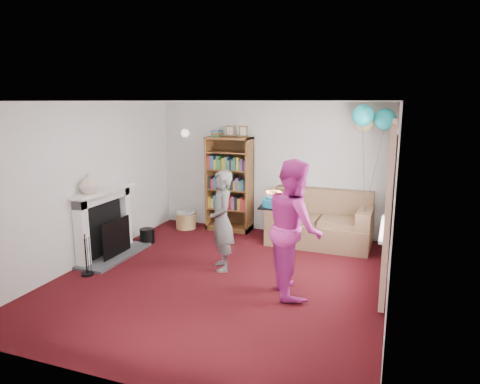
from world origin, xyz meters
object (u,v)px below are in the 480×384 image
at_px(bookcase, 230,185).
at_px(person_striped, 222,221).
at_px(sofa, 320,224).
at_px(person_magenta, 294,227).
at_px(birthday_cake, 273,203).

bearing_deg(bookcase, person_striped, -72.01).
height_order(sofa, person_magenta, person_magenta).
distance_m(bookcase, sofa, 1.92).
xyz_separation_m(bookcase, person_magenta, (1.83, -2.40, -0.01)).
bearing_deg(birthday_cake, bookcase, 124.04).
height_order(bookcase, person_magenta, bookcase).
relative_size(bookcase, person_striped, 1.36).
relative_size(person_striped, birthday_cake, 4.18).
height_order(bookcase, birthday_cake, bookcase).
height_order(person_striped, birthday_cake, person_striped).
relative_size(sofa, birthday_cake, 4.92).
bearing_deg(person_striped, birthday_cake, 41.52).
distance_m(person_striped, birthday_cake, 0.98).
bearing_deg(bookcase, birthday_cake, -55.96).
bearing_deg(person_striped, sofa, 113.38).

